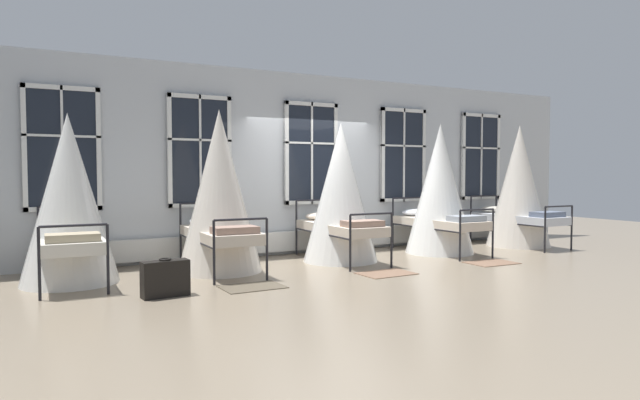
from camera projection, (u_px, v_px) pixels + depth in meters
name	position (u px, v px, depth m)	size (l,w,h in m)	color
ground	(337.00, 260.00, 9.50)	(23.98, 23.98, 0.00)	gray
back_wall_with_windows	(309.00, 164.00, 10.38)	(12.99, 0.10, 3.34)	silver
window_bank	(312.00, 197.00, 10.30)	(9.54, 0.10, 2.75)	black
cot_first	(69.00, 202.00, 7.42)	(1.27, 1.99, 2.31)	black
cot_second	(220.00, 194.00, 8.32)	(1.27, 2.00, 2.46)	black
cot_third	(340.00, 195.00, 9.33)	(1.27, 1.99, 2.35)	black
cot_fourth	(440.00, 191.00, 10.31)	(1.27, 1.99, 2.43)	black
cot_fifth	(519.00, 188.00, 11.31)	(1.27, 1.99, 2.49)	black
rug_second	(252.00, 287.00, 7.19)	(0.80, 0.56, 0.01)	brown
rug_third	(386.00, 273.00, 8.17)	(0.80, 0.56, 0.01)	brown
rug_fourth	(491.00, 263.00, 9.15)	(0.80, 0.56, 0.01)	brown
suitcase_dark	(165.00, 278.00, 6.63)	(0.58, 0.26, 0.47)	black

